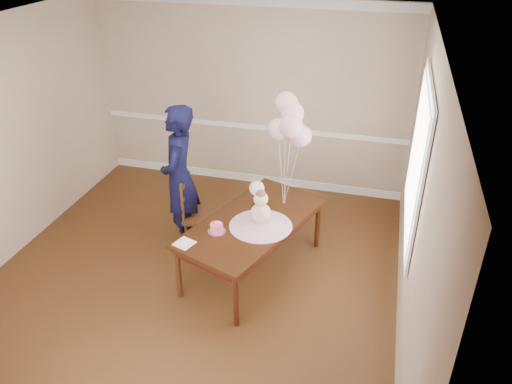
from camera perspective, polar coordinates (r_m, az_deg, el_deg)
name	(u,v)px	position (r m, az deg, el deg)	size (l,w,h in m)	color
floor	(191,282)	(5.74, -7.47, -10.11)	(4.50, 5.00, 0.00)	#361D0D
ceiling	(171,35)	(4.55, -9.73, 17.22)	(4.50, 5.00, 0.02)	silver
wall_back	(250,97)	(7.18, -0.71, 10.84)	(4.50, 0.02, 2.70)	tan
wall_front	(13,369)	(3.31, -25.98, -17.77)	(4.50, 0.02, 2.70)	tan
wall_right	(417,205)	(4.66, 17.97, -1.42)	(0.02, 5.00, 2.70)	tan
chair_rail_trim	(250,127)	(7.32, -0.71, 7.48)	(4.50, 0.02, 0.07)	white
crown_molding	(249,1)	(6.87, -0.80, 20.99)	(4.50, 0.02, 0.12)	silver
baseboard_trim	(250,178)	(7.68, -0.67, 1.64)	(4.50, 0.02, 0.12)	white
window_frame	(418,161)	(5.02, 17.99, 3.40)	(0.02, 1.66, 1.56)	white
window_blinds	(416,161)	(5.02, 17.78, 3.43)	(0.01, 1.50, 1.40)	silver
dining_table_top	(253,222)	(5.49, -0.36, -3.42)	(0.90, 1.80, 0.05)	black
table_apron	(253,227)	(5.53, -0.36, -4.01)	(0.81, 1.71, 0.09)	black
table_leg_fl	(178,273)	(5.37, -8.87, -9.10)	(0.06, 0.06, 0.63)	black
table_leg_fr	(236,301)	(4.98, -2.32, -12.29)	(0.06, 0.06, 0.63)	black
table_leg_bl	(266,206)	(6.43, 1.14, -1.64)	(0.06, 0.06, 0.63)	black
table_leg_br	(318,225)	(6.11, 7.05, -3.71)	(0.06, 0.06, 0.63)	black
baby_skirt	(261,222)	(5.36, 0.54, -3.47)	(0.68, 0.68, 0.09)	#D79EC3
baby_torso	(261,213)	(5.30, 0.55, -2.41)	(0.22, 0.22, 0.22)	#FFA1BB
baby_head	(261,199)	(5.21, 0.55, -0.81)	(0.15, 0.15, 0.15)	#FFD8AF
baby_hair	(261,195)	(5.18, 0.56, -0.29)	(0.11, 0.11, 0.11)	brown
cake_platter	(217,231)	(5.30, -4.49, -4.52)	(0.20, 0.20, 0.01)	silver
birthday_cake	(217,228)	(5.27, -4.51, -4.08)	(0.14, 0.14, 0.09)	#F04B77
cake_flower_a	(216,223)	(5.24, -4.54, -3.54)	(0.03, 0.03, 0.03)	silver
cake_flower_b	(220,223)	(5.24, -4.18, -3.55)	(0.03, 0.03, 0.03)	white
rose_vase_near	(257,201)	(5.70, 0.08, -1.00)	(0.09, 0.09, 0.14)	silver
roses_near	(257,188)	(5.62, 0.09, 0.43)	(0.17, 0.17, 0.17)	#FFD5DA
napkin	(184,243)	(5.16, -8.19, -5.83)	(0.18, 0.18, 0.01)	white
balloon_weight	(284,203)	(5.79, 3.19, -1.25)	(0.04, 0.04, 0.02)	silver
balloon_a	(279,129)	(5.43, 2.64, 7.15)	(0.25, 0.25, 0.25)	#FFB4D9
balloon_b	(291,127)	(5.28, 4.06, 7.47)	(0.25, 0.25, 0.25)	#FCB2CC
balloon_c	(292,113)	(5.39, 4.18, 8.96)	(0.25, 0.25, 0.25)	#FFB4CE
balloon_d	(286,103)	(5.42, 3.49, 10.11)	(0.25, 0.25, 0.25)	#F4ADBF
balloon_e	(300,136)	(5.40, 5.06, 6.41)	(0.25, 0.25, 0.25)	#EFA9CB
balloon_ribbon_a	(281,173)	(5.63, 2.90, 2.20)	(0.00, 0.00, 0.76)	white
balloon_ribbon_b	(287,172)	(5.55, 3.58, 2.28)	(0.00, 0.00, 0.85)	silver
balloon_ribbon_c	(288,165)	(5.59, 3.64, 3.05)	(0.00, 0.00, 0.94)	silver
balloon_ribbon_d	(285,161)	(5.60, 3.31, 3.61)	(0.00, 0.00, 1.03)	white
balloon_ribbon_e	(291,176)	(5.61, 4.07, 1.83)	(0.00, 0.00, 0.71)	white
dining_chair_seat	(202,217)	(6.08, -6.18, -2.81)	(0.40, 0.40, 0.05)	#3C1D10
chair_leg_fl	(187,237)	(6.10, -7.94, -5.17)	(0.04, 0.04, 0.39)	#311C0D
chair_leg_fr	(213,240)	(6.03, -4.95, -5.48)	(0.04, 0.04, 0.39)	#341C0E
chair_leg_bl	(194,223)	(6.36, -7.13, -3.54)	(0.04, 0.04, 0.39)	#37180F
chair_leg_br	(219,225)	(6.29, -4.26, -3.81)	(0.04, 0.04, 0.39)	#351D0E
chair_back_post_l	(182,203)	(5.86, -8.43, -1.30)	(0.04, 0.04, 0.51)	#39210F
chair_back_post_r	(190,190)	(6.13, -7.57, 0.23)	(0.04, 0.04, 0.51)	#37170F
chair_slat_low	(187,204)	(6.04, -7.92, -1.42)	(0.03, 0.36, 0.05)	#3B1610
chair_slat_mid	(186,194)	(5.97, -8.01, -0.22)	(0.03, 0.36, 0.05)	#371F0F
chair_slat_top	(185,183)	(5.90, -8.11, 1.01)	(0.03, 0.36, 0.05)	#341D0E
woman	(179,177)	(5.96, -8.75, 1.65)	(0.65, 0.43, 1.78)	black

